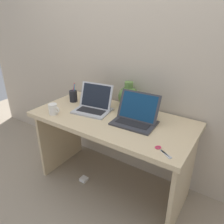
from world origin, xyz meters
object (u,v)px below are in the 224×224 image
(scissors, at_px, (161,150))
(laptop_left, at_px, (94,104))
(power_brick, at_px, (84,179))
(green_vase, at_px, (128,96))
(laptop_right, at_px, (136,115))
(pen_cup, at_px, (73,96))
(coffee_mug, at_px, (53,109))

(scissors, bearing_deg, laptop_left, 160.93)
(laptop_left, relative_size, power_brick, 4.93)
(green_vase, bearing_deg, laptop_right, -49.45)
(laptop_right, height_order, pen_cup, laptop_right)
(laptop_left, bearing_deg, pen_cup, 169.59)
(laptop_right, distance_m, power_brick, 0.94)
(laptop_left, distance_m, power_brick, 0.81)
(laptop_right, relative_size, green_vase, 1.45)
(laptop_left, relative_size, scissors, 2.52)
(scissors, bearing_deg, coffee_mug, -179.93)
(green_vase, relative_size, power_brick, 3.47)
(scissors, bearing_deg, laptop_right, 141.27)
(green_vase, bearing_deg, laptop_left, -131.77)
(scissors, bearing_deg, power_brick, 172.05)
(green_vase, xyz_separation_m, power_brick, (-0.27, -0.39, -0.83))
(laptop_right, relative_size, power_brick, 5.02)
(pen_cup, bearing_deg, laptop_left, -10.41)
(laptop_right, bearing_deg, coffee_mug, -159.13)
(pen_cup, distance_m, scissors, 1.10)
(coffee_mug, xyz_separation_m, pen_cup, (-0.05, 0.32, 0.01))
(laptop_right, xyz_separation_m, coffee_mug, (-0.68, -0.26, -0.02))
(laptop_left, xyz_separation_m, scissors, (0.75, -0.26, -0.06))
(green_vase, bearing_deg, scissors, -43.47)
(green_vase, distance_m, pen_cup, 0.56)
(coffee_mug, xyz_separation_m, power_brick, (0.20, 0.11, -0.78))
(coffee_mug, relative_size, power_brick, 1.64)
(power_brick, bearing_deg, coffee_mug, -150.07)
(laptop_left, bearing_deg, scissors, -19.07)
(coffee_mug, bearing_deg, scissors, 0.07)
(coffee_mug, bearing_deg, laptop_left, 46.62)
(power_brick, bearing_deg, pen_cup, 141.05)
(green_vase, xyz_separation_m, pen_cup, (-0.52, -0.19, -0.05))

